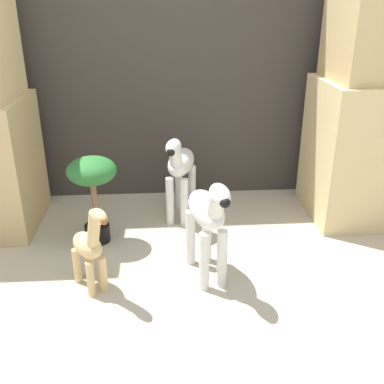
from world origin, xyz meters
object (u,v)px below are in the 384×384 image
(zebra_right, at_px, (208,217))
(zebra_left, at_px, (180,168))
(giraffe_figurine, at_px, (90,246))
(potted_palm_front, at_px, (93,181))

(zebra_right, relative_size, zebra_left, 1.00)
(giraffe_figurine, distance_m, potted_palm_front, 0.53)
(zebra_left, height_order, giraffe_figurine, zebra_left)
(zebra_right, distance_m, zebra_left, 0.74)
(zebra_left, bearing_deg, giraffe_figurine, -121.79)
(zebra_right, height_order, zebra_left, same)
(potted_palm_front, bearing_deg, giraffe_figurine, -85.50)
(zebra_left, relative_size, potted_palm_front, 1.11)
(giraffe_figurine, bearing_deg, zebra_left, 58.21)
(zebra_right, relative_size, potted_palm_front, 1.11)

